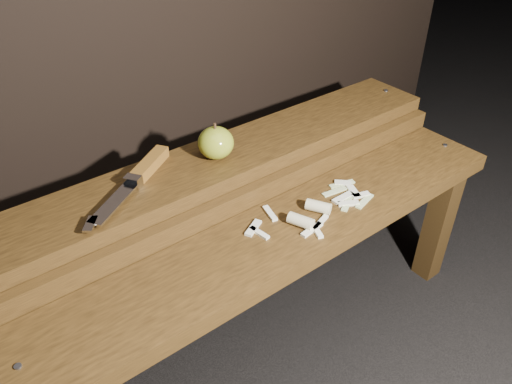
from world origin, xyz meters
TOP-DOWN VIEW (x-y plane):
  - ground at (0.00, 0.00)m, footprint 60.00×60.00m
  - bench_front_tier at (0.00, -0.06)m, footprint 1.20×0.20m
  - bench_rear_tier at (0.00, 0.17)m, footprint 1.20×0.21m
  - apple at (-0.03, 0.17)m, footprint 0.08×0.08m
  - knife at (-0.21, 0.20)m, footprint 0.27×0.19m
  - apple_scraps at (0.08, -0.05)m, footprint 0.33×0.16m

SIDE VIEW (x-z plane):
  - ground at x=0.00m, z-range 0.00..0.00m
  - bench_front_tier at x=0.00m, z-range 0.14..0.56m
  - bench_rear_tier at x=0.00m, z-range 0.16..0.67m
  - apple_scraps at x=0.08m, z-range 0.42..0.44m
  - knife at x=-0.21m, z-range 0.50..0.53m
  - apple at x=-0.03m, z-range 0.49..0.58m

